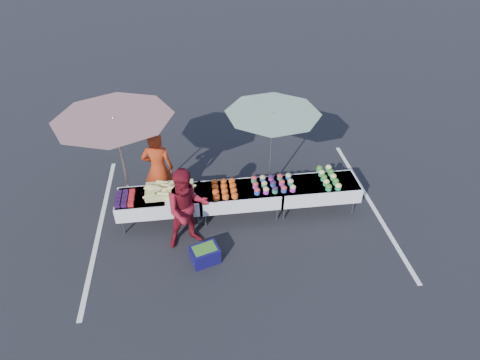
{
  "coord_description": "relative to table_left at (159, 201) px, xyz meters",
  "views": [
    {
      "loc": [
        -0.89,
        -6.97,
        6.29
      ],
      "look_at": [
        0.0,
        0.0,
        1.0
      ],
      "focal_mm": 30.0,
      "sensor_mm": 36.0,
      "label": 1
    }
  ],
  "objects": [
    {
      "name": "bean_baskets",
      "position": [
        3.86,
        0.08,
        0.24
      ],
      "size": [
        0.36,
        0.86,
        0.15
      ],
      "color": "#228A57",
      "rests_on": "table_right"
    },
    {
      "name": "vendor",
      "position": [
        -0.0,
        0.71,
        0.38
      ],
      "size": [
        0.75,
        0.53,
        1.93
      ],
      "primitive_type": "imported",
      "rotation": [
        0.0,
        0.0,
        3.04
      ],
      "color": "#A43112",
      "rests_on": "ground"
    },
    {
      "name": "stripe_right",
      "position": [
        5.0,
        0.0,
        -0.58
      ],
      "size": [
        0.1,
        5.0,
        0.0
      ],
      "primitive_type": "cube",
      "color": "silver",
      "rests_on": "ground"
    },
    {
      "name": "corn_pile",
      "position": [
        0.25,
        0.04,
        0.26
      ],
      "size": [
        1.16,
        0.57,
        0.26
      ],
      "color": "#DBE374",
      "rests_on": "table_left"
    },
    {
      "name": "plastic_bags",
      "position": [
        0.3,
        -0.3,
        0.19
      ],
      "size": [
        0.3,
        0.25,
        0.05
      ],
      "primitive_type": "cube",
      "color": "white",
      "rests_on": "table_left"
    },
    {
      "name": "table_right",
      "position": [
        3.6,
        0.0,
        0.0
      ],
      "size": [
        1.86,
        0.81,
        0.75
      ],
      "color": "white",
      "rests_on": "ground"
    },
    {
      "name": "berry_punnets",
      "position": [
        -0.71,
        -0.06,
        0.21
      ],
      "size": [
        0.4,
        0.54,
        0.08
      ],
      "color": "black",
      "rests_on": "table_left"
    },
    {
      "name": "umbrella_left",
      "position": [
        -0.7,
        0.44,
        1.69
      ],
      "size": [
        2.6,
        2.6,
        2.5
      ],
      "rotation": [
        0.0,
        0.0,
        0.06
      ],
      "color": "black",
      "rests_on": "ground"
    },
    {
      "name": "table_center",
      "position": [
        1.8,
        0.0,
        0.0
      ],
      "size": [
        1.86,
        0.81,
        0.75
      ],
      "color": "white",
      "rests_on": "ground"
    },
    {
      "name": "table_left",
      "position": [
        0.0,
        0.0,
        0.0
      ],
      "size": [
        1.86,
        0.81,
        0.75
      ],
      "color": "white",
      "rests_on": "ground"
    },
    {
      "name": "stripe_left",
      "position": [
        -1.4,
        0.0,
        -0.58
      ],
      "size": [
        0.1,
        5.0,
        0.0
      ],
      "primitive_type": "cube",
      "color": "silver",
      "rests_on": "ground"
    },
    {
      "name": "ground",
      "position": [
        1.8,
        0.0,
        -0.58
      ],
      "size": [
        80.0,
        80.0,
        0.0
      ],
      "primitive_type": "plane",
      "color": "black"
    },
    {
      "name": "carrot_bowls",
      "position": [
        1.45,
        -0.01,
        0.22
      ],
      "size": [
        0.55,
        0.69,
        0.11
      ],
      "color": "#C75816",
      "rests_on": "table_center"
    },
    {
      "name": "storage_bin",
      "position": [
        0.91,
        -1.33,
        -0.4
      ],
      "size": [
        0.65,
        0.55,
        0.36
      ],
      "rotation": [
        0.0,
        0.0,
        0.3
      ],
      "color": "#110E47",
      "rests_on": "ground"
    },
    {
      "name": "potato_cups",
      "position": [
        2.55,
        0.0,
        0.25
      ],
      "size": [
        0.94,
        0.58,
        0.16
      ],
      "color": "#2349A6",
      "rests_on": "table_right"
    },
    {
      "name": "customer",
      "position": [
        0.63,
        -0.75,
        0.36
      ],
      "size": [
        1.04,
        0.89,
        1.88
      ],
      "primitive_type": "imported",
      "rotation": [
        0.0,
        0.0,
        0.21
      ],
      "color": "maroon",
      "rests_on": "ground"
    },
    {
      "name": "umbrella_right",
      "position": [
        2.63,
        0.8,
        1.41
      ],
      "size": [
        2.57,
        2.57,
        2.2
      ],
      "rotation": [
        0.0,
        0.0,
        -0.22
      ],
      "color": "black",
      "rests_on": "ground"
    }
  ]
}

